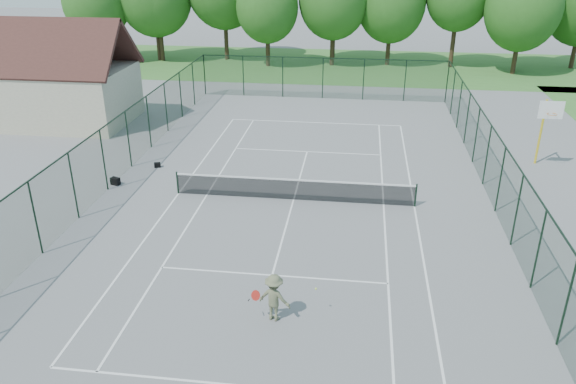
# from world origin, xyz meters

# --- Properties ---
(ground) EXTENTS (140.00, 140.00, 0.00)m
(ground) POSITION_xyz_m (0.00, 0.00, 0.00)
(ground) COLOR gray
(ground) RESTS_ON ground
(grass_far) EXTENTS (80.00, 16.00, 0.01)m
(grass_far) POSITION_xyz_m (0.00, 30.00, 0.01)
(grass_far) COLOR #468336
(grass_far) RESTS_ON ground
(court_lines) EXTENTS (11.05, 23.85, 0.01)m
(court_lines) POSITION_xyz_m (0.00, 0.00, 0.00)
(court_lines) COLOR white
(court_lines) RESTS_ON ground
(tennis_net) EXTENTS (11.08, 0.08, 1.10)m
(tennis_net) POSITION_xyz_m (0.00, 0.00, 0.58)
(tennis_net) COLOR black
(tennis_net) RESTS_ON ground
(fence_enclosure) EXTENTS (18.05, 36.05, 3.02)m
(fence_enclosure) POSITION_xyz_m (0.00, 0.00, 1.56)
(fence_enclosure) COLOR #1B3B23
(fence_enclosure) RESTS_ON ground
(utility_building) EXTENTS (8.60, 6.27, 6.63)m
(utility_building) POSITION_xyz_m (-16.00, 10.00, 3.12)
(utility_building) COLOR beige
(utility_building) RESTS_ON ground
(basketball_goal) EXTENTS (1.20, 1.43, 3.65)m
(basketball_goal) POSITION_xyz_m (12.29, 5.73, 2.57)
(basketball_goal) COLOR yellow
(basketball_goal) RESTS_ON ground
(sports_bag_a) EXTENTS (0.51, 0.40, 0.36)m
(sports_bag_a) POSITION_xyz_m (-8.87, 0.61, 0.18)
(sports_bag_a) COLOR black
(sports_bag_a) RESTS_ON ground
(sports_bag_b) EXTENTS (0.38, 0.30, 0.26)m
(sports_bag_b) POSITION_xyz_m (-7.59, 3.05, 0.13)
(sports_bag_b) COLOR black
(sports_bag_b) RESTS_ON ground
(tennis_player) EXTENTS (2.16, 0.86, 1.61)m
(tennis_player) POSITION_xyz_m (0.46, -8.86, 0.81)
(tennis_player) COLOR #646849
(tennis_player) RESTS_ON ground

